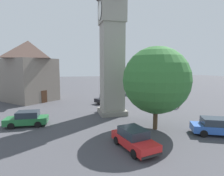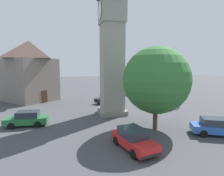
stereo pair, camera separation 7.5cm
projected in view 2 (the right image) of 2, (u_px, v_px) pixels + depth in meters
The scene contains 10 objects.
ground_plane at pixel (112, 114), 23.53m from camera, with size 200.00×200.00×0.00m, color #424247.
clock_tower at pixel (112, 19), 22.19m from camera, with size 4.00×4.00×20.37m.
car_blue_kerb at pixel (216, 127), 16.05m from camera, with size 3.30×4.45×1.53m.
car_silver_kerb at pixel (27, 119), 18.57m from camera, with size 1.99×4.22×1.53m.
car_red_corner at pixel (134, 139), 13.33m from camera, with size 4.39×2.52×1.53m.
car_white_side at pixel (107, 98), 30.64m from camera, with size 3.49×4.43×1.53m.
pedestrian at pixel (179, 101), 26.59m from camera, with size 0.54×0.31×1.69m.
tree at pixel (156, 80), 17.16m from camera, with size 6.38×6.38×7.98m.
building_shop_left at pixel (152, 74), 43.08m from camera, with size 9.16×9.25×8.71m.
building_terrace_right at pixel (30, 70), 32.40m from camera, with size 10.94×10.90×10.68m.
Camera 2 is at (22.29, -5.69, 5.98)m, focal length 29.05 mm.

